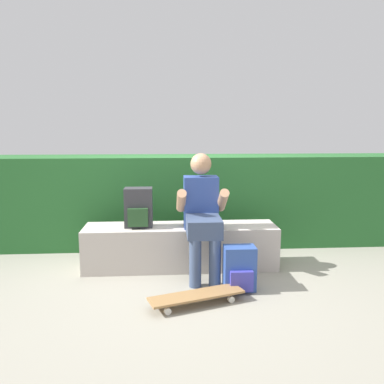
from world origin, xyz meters
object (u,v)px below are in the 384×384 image
backpack_on_bench (139,208)px  person_skater (202,211)px  backpack_on_ground (240,269)px  skateboard_near_person (197,296)px  bench_main (181,246)px

backpack_on_bench → person_skater: bearing=-18.0°
person_skater → backpack_on_bench: (-0.63, 0.20, -0.01)m
person_skater → backpack_on_bench: person_skater is taller
person_skater → backpack_on_bench: size_ratio=2.98×
backpack_on_bench → backpack_on_ground: (0.93, -0.62, -0.44)m
skateboard_near_person → person_skater: bearing=81.3°
bench_main → person_skater: size_ratio=1.66×
person_skater → bench_main: bearing=133.5°
bench_main → backpack_on_bench: backpack_on_bench is taller
skateboard_near_person → backpack_on_bench: (-0.52, 0.89, 0.56)m
person_skater → backpack_on_ground: size_ratio=2.98×
person_skater → backpack_on_ground: person_skater is taller
skateboard_near_person → backpack_on_ground: backpack_on_ground is taller
bench_main → person_skater: person_skater is taller
bench_main → backpack_on_ground: size_ratio=4.95×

